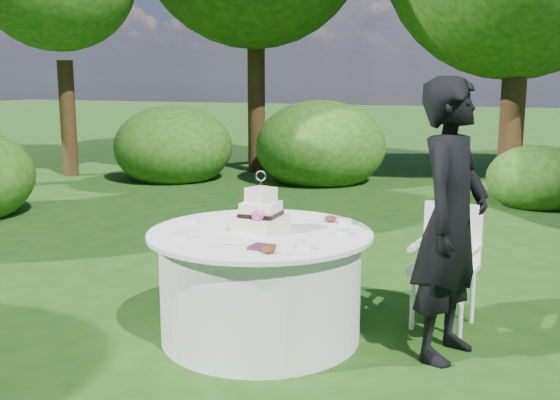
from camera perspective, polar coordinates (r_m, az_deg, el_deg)
The scene contains 9 objects.
ground at distance 4.78m, azimuth -1.69°, elevation -11.75°, with size 80.00×80.00×0.00m, color #173C10.
napkins at distance 4.08m, azimuth -1.60°, elevation -4.12°, with size 0.14×0.14×0.02m, color #461E36.
feather_plume at distance 4.24m, azimuth -5.51°, elevation -3.63°, with size 0.48×0.07×0.01m, color white.
guest at distance 4.34m, azimuth 14.68°, elevation -1.72°, with size 0.67×0.44×1.83m, color black.
table at distance 4.64m, azimuth -1.72°, elevation -7.31°, with size 1.56×1.56×0.77m.
cake at distance 4.54m, azimuth -1.67°, elevation -1.26°, with size 0.36×0.36×0.42m.
chair at distance 5.02m, azimuth 14.39°, elevation -4.72°, with size 0.49×0.48×0.90m.
votives at distance 4.57m, azimuth -1.11°, elevation -2.37°, with size 1.25×0.97×0.04m.
petal_cups at distance 4.39m, azimuth 1.96°, elevation -2.85°, with size 0.16×1.07×0.05m.
Camera 1 is at (1.85, -4.01, 1.81)m, focal length 42.00 mm.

